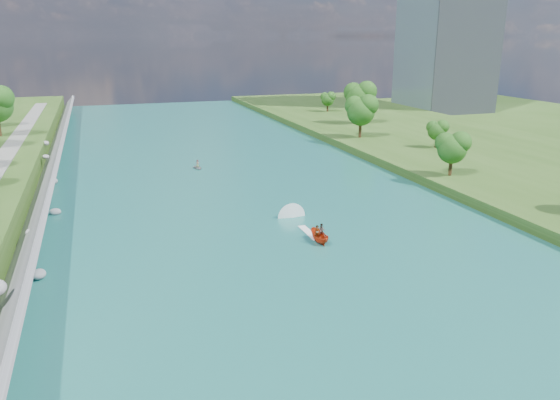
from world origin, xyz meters
name	(u,v)px	position (x,y,z in m)	size (l,w,h in m)	color
ground	(296,256)	(0.00, 0.00, 0.00)	(260.00, 260.00, 0.00)	#2D5119
river_water	(245,202)	(0.00, 20.00, 0.05)	(55.00, 240.00, 0.10)	#195F5D
berm_east	(537,170)	(49.50, 20.00, 0.75)	(44.00, 240.00, 1.50)	#2D5119
riprap_bank	(38,210)	(-25.85, 19.26, 1.81)	(4.91, 236.00, 4.31)	slate
office_tower	(449,7)	(82.50, 95.00, 30.00)	(22.00, 22.00, 60.00)	gray
trees_east	(474,134)	(39.26, 23.70, 6.65)	(15.88, 135.69, 11.74)	#1A5115
motorboat	(312,231)	(3.76, 4.84, 0.67)	(3.60, 18.59, 2.07)	red
raft	(198,167)	(-2.61, 41.28, 0.43)	(2.13, 2.73, 1.51)	#96999F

